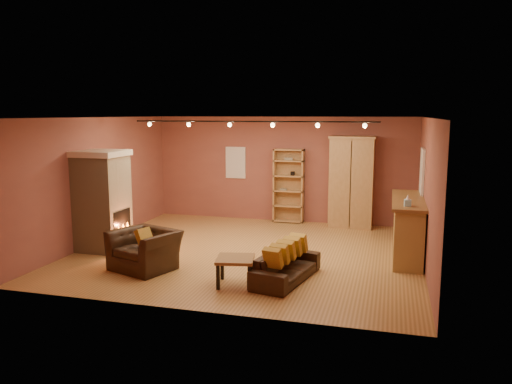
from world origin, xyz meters
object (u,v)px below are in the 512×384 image
(bookcase, at_px, (289,185))
(bar_counter, at_px, (408,227))
(loveseat, at_px, (286,261))
(armchair, at_px, (145,243))
(coffee_table, at_px, (235,262))
(fireplace, at_px, (103,201))
(armoire, at_px, (351,182))

(bookcase, relative_size, bar_counter, 0.79)
(bar_counter, bearing_deg, loveseat, -134.24)
(bar_counter, height_order, loveseat, bar_counter)
(bookcase, xyz_separation_m, bar_counter, (2.98, -2.57, -0.40))
(bookcase, distance_m, bar_counter, 3.96)
(armchair, distance_m, coffee_table, 1.94)
(fireplace, relative_size, bookcase, 1.08)
(coffee_table, bearing_deg, bookcase, 91.49)
(bookcase, distance_m, coffee_table, 5.18)
(bookcase, height_order, bar_counter, bookcase)
(bar_counter, distance_m, coffee_table, 3.84)
(fireplace, xyz_separation_m, loveseat, (4.18, -0.95, -0.71))
(fireplace, relative_size, bar_counter, 0.86)
(bookcase, height_order, loveseat, bookcase)
(loveseat, bearing_deg, armchair, 103.25)
(fireplace, distance_m, armchair, 1.89)
(fireplace, relative_size, armoire, 0.91)
(armchair, bearing_deg, bookcase, 89.13)
(bookcase, distance_m, armoire, 1.67)
(armoire, relative_size, armchair, 1.78)
(armoire, relative_size, bar_counter, 0.94)
(bookcase, bearing_deg, bar_counter, -40.79)
(fireplace, height_order, armoire, armoire)
(fireplace, height_order, loveseat, fireplace)
(fireplace, height_order, bookcase, fireplace)
(loveseat, height_order, coffee_table, loveseat)
(fireplace, bearing_deg, loveseat, -12.83)
(loveseat, xyz_separation_m, coffee_table, (-0.79, -0.45, 0.05))
(bookcase, height_order, armoire, armoire)
(fireplace, relative_size, armchair, 1.63)
(bar_counter, bearing_deg, armoire, 119.22)
(bookcase, bearing_deg, fireplace, -131.01)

